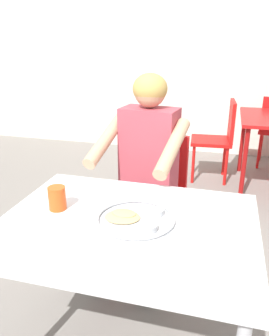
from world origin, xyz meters
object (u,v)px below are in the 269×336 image
Objects in this scene: drinking_cup at (57,197)px; chair_red_left at (219,135)px; table_foreground at (126,237)px; diner_foreground at (144,161)px; thali_tray at (136,219)px; chair_foreground at (154,186)px.

chair_red_left is (0.65, 2.33, -0.28)m from drinking_cup.
drinking_cup is (-0.33, 0.03, 0.13)m from table_foreground.
diner_foreground is (-0.09, 0.68, 0.11)m from table_foreground.
table_foreground is 2.39m from chair_red_left.
chair_foreground is (-0.10, 0.87, -0.24)m from thali_tray.
thali_tray is 0.67m from diner_foreground.
drinking_cup is at bearing 177.87° from thali_tray.
thali_tray is 0.27× the size of diner_foreground.
table_foreground is 0.91m from chair_foreground.
diner_foreground is at bearing -103.52° from chair_red_left.
chair_red_left reaches higher than drinking_cup.
chair_foreground is at bearing -104.59° from chair_red_left.
thali_tray is at bearing -2.13° from drinking_cup.
thali_tray is 0.39× the size of chair_red_left.
diner_foreground is at bearing -96.10° from chair_foreground.
chair_foreground is at bearing 94.25° from table_foreground.
chair_foreground is (0.27, 0.86, -0.28)m from drinking_cup.
table_foreground is 1.26× the size of chair_red_left.
drinking_cup reaches higher than thali_tray.
table_foreground is 1.29× the size of chair_foreground.
chair_red_left is at bearing 74.41° from drinking_cup.
diner_foreground reaches higher than chair_red_left.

